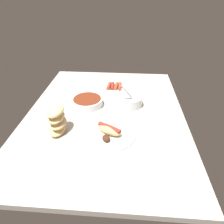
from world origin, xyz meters
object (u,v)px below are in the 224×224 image
plate_sausages (114,88)px  bowl_chili (87,102)px  bowl_coleslaw (131,101)px  bread_stack (57,120)px  plate_hotdog_assembled (109,132)px

plate_sausages → bowl_chili: bearing=-32.5°
bowl_coleslaw → bowl_chili: size_ratio=0.83×
bread_stack → bowl_coleslaw: bearing=128.0°
plate_sausages → bread_stack: bread_stack is taller
bowl_coleslaw → plate_hotdog_assembled: (29.10, -10.97, -1.73)cm
bowl_coleslaw → bread_stack: bearing=-52.0°
plate_sausages → bread_stack: bearing=-26.3°
bowl_coleslaw → plate_hotdog_assembled: size_ratio=0.60×
bowl_chili → bowl_coleslaw: bearing=93.8°
plate_sausages → plate_hotdog_assembled: 50.87cm
plate_hotdog_assembled → bread_stack: 26.35cm
bowl_chili → plate_hotdog_assembled: plate_hotdog_assembled is taller
bowl_coleslaw → bread_stack: bowl_coleslaw is taller
bowl_chili → bread_stack: size_ratio=1.30×
bowl_chili → plate_sausages: bearing=147.5°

